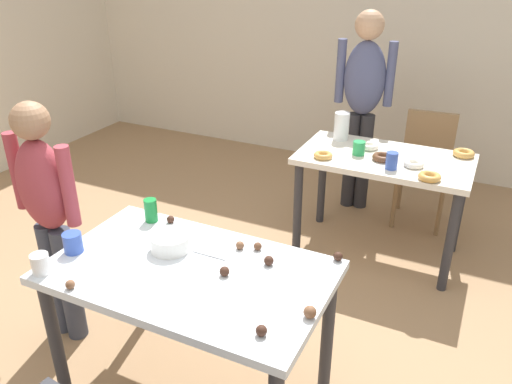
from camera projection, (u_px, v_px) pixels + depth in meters
ground_plane at (204, 366)px, 2.75m from camera, size 6.40×6.40×0.00m
wall_back at (375, 32)px, 4.77m from camera, size 6.40×0.10×2.60m
dining_table_near at (190, 287)px, 2.31m from camera, size 1.24×0.74×0.75m
dining_table_far at (383, 172)px, 3.50m from camera, size 1.14×0.64×0.75m
chair_far_table at (425, 161)px, 4.04m from camera, size 0.42×0.42×0.87m
person_girl_near at (48, 208)px, 2.65m from camera, size 0.45×0.22×1.38m
person_adult_far at (363, 95)px, 4.02m from camera, size 0.46×0.25×1.61m
mixing_bowl at (170, 242)px, 2.39m from camera, size 0.19×0.19×0.08m
soda_can at (151, 210)px, 2.63m from camera, size 0.07×0.07×0.12m
fork_near at (209, 255)px, 2.36m from camera, size 0.17×0.02×0.01m
cup_near_0 at (73, 243)px, 2.37m from camera, size 0.09×0.09×0.10m
cup_near_1 at (40, 264)px, 2.21m from camera, size 0.08×0.08×0.09m
cake_ball_0 at (310, 312)px, 1.96m from camera, size 0.05×0.05×0.05m
cake_ball_1 at (171, 219)px, 2.62m from camera, size 0.04×0.04×0.04m
cake_ball_2 at (258, 246)px, 2.39m from camera, size 0.04×0.04×0.04m
cake_ball_3 at (338, 256)px, 2.31m from camera, size 0.04×0.04×0.04m
cake_ball_4 at (240, 245)px, 2.40m from camera, size 0.04×0.04×0.04m
cake_ball_5 at (225, 271)px, 2.21m from camera, size 0.04×0.04×0.04m
cake_ball_6 at (166, 229)px, 2.53m from camera, size 0.04×0.04×0.04m
cake_ball_7 at (261, 331)px, 1.87m from camera, size 0.04×0.04×0.04m
cake_ball_8 at (269, 261)px, 2.28m from camera, size 0.04×0.04×0.04m
cake_ball_9 at (70, 285)px, 2.12m from camera, size 0.04×0.04×0.04m
pitcher_far at (342, 126)px, 3.71m from camera, size 0.11×0.11×0.20m
cup_far_0 at (359, 148)px, 3.46m from camera, size 0.08×0.08×0.09m
cup_far_1 at (392, 161)px, 3.24m from camera, size 0.08×0.08×0.11m
donut_far_0 at (414, 164)px, 3.29m from camera, size 0.13×0.13×0.04m
donut_far_1 at (323, 155)px, 3.42m from camera, size 0.13×0.13×0.04m
donut_far_2 at (383, 157)px, 3.39m from camera, size 0.14×0.14×0.04m
donut_far_3 at (430, 177)px, 3.10m from camera, size 0.14×0.14×0.04m
donut_far_4 at (464, 153)px, 3.45m from camera, size 0.14×0.14×0.04m
donut_far_5 at (369, 146)px, 3.58m from camera, size 0.13×0.13×0.04m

